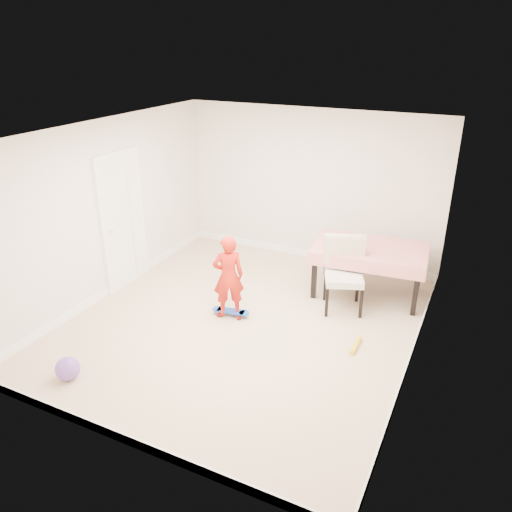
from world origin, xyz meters
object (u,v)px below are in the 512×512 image
at_px(dining_table, 368,270).
at_px(child, 228,278).
at_px(dining_chair, 344,276).
at_px(balloon, 68,369).
at_px(skateboard, 231,313).

xyz_separation_m(dining_table, child, (-1.57, -1.52, 0.20)).
relative_size(dining_chair, balloon, 3.79).
relative_size(child, balloon, 4.22).
xyz_separation_m(child, balloon, (-0.99, -2.06, -0.45)).
xyz_separation_m(dining_table, dining_chair, (-0.20, -0.63, 0.14)).
distance_m(dining_table, child, 2.20).
distance_m(dining_chair, child, 1.64).
bearing_deg(balloon, child, 64.29).
height_order(dining_table, balloon, dining_table).
height_order(dining_chair, child, child).
height_order(dining_chair, balloon, dining_chair).
bearing_deg(child, balloon, 28.14).
bearing_deg(skateboard, dining_table, 34.88).
distance_m(dining_table, skateboard, 2.19).
bearing_deg(child, skateboard, -177.02).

